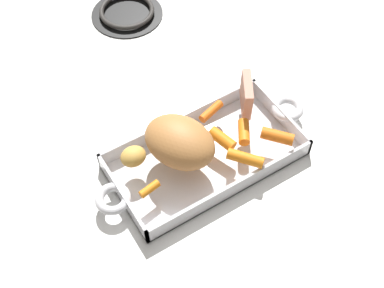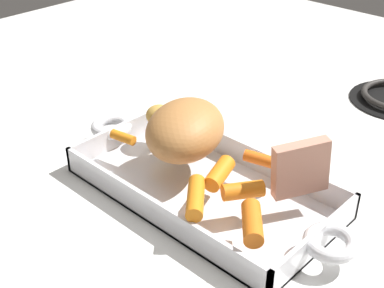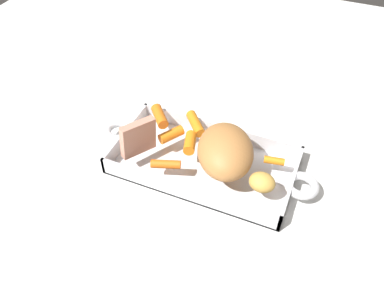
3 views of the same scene
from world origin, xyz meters
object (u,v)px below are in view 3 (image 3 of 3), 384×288
object	(u,v)px
baby_carrot_center_right	(196,124)
baby_carrot_southwest	(274,161)
baby_carrot_northeast	(171,135)
roast_slice_thick	(138,138)
pork_roast	(225,151)
baby_carrot_northwest	(160,116)
baby_carrot_long	(166,164)
baby_carrot_southeast	(190,143)
roasting_dish	(204,162)
potato_halved	(262,182)

from	to	relation	value
baby_carrot_center_right	baby_carrot_southwest	world-z (taller)	baby_carrot_center_right
baby_carrot_northeast	roast_slice_thick	bearing A→B (deg)	52.59
baby_carrot_southwest	pork_roast	bearing A→B (deg)	24.98
roast_slice_thick	baby_carrot_center_right	bearing A→B (deg)	-125.30
roast_slice_thick	baby_carrot_center_right	xyz separation A→B (m)	(-0.08, -0.11, -0.03)
baby_carrot_northwest	baby_carrot_northeast	size ratio (longest dim) A/B	1.18
baby_carrot_center_right	baby_carrot_northwest	size ratio (longest dim) A/B	1.11
baby_carrot_long	baby_carrot_center_right	bearing A→B (deg)	-93.94
roast_slice_thick	baby_carrot_northwest	size ratio (longest dim) A/B	1.17
pork_roast	baby_carrot_southeast	world-z (taller)	pork_roast
roasting_dish	baby_carrot_long	size ratio (longest dim) A/B	8.03
baby_carrot_southeast	roasting_dish	bearing A→B (deg)	170.55
pork_roast	potato_halved	world-z (taller)	pork_roast
roast_slice_thick	baby_carrot_northeast	size ratio (longest dim) A/B	1.38
roasting_dish	baby_carrot_southeast	xyz separation A→B (m)	(0.03, -0.01, 0.04)
baby_carrot_center_right	baby_carrot_southeast	bearing A→B (deg)	101.80
pork_roast	roast_slice_thick	distance (m)	0.18
baby_carrot_southeast	baby_carrot_southwest	world-z (taller)	baby_carrot_southeast
baby_carrot_northeast	baby_carrot_center_right	bearing A→B (deg)	-122.81
roast_slice_thick	potato_halved	distance (m)	0.26
roast_slice_thick	baby_carrot_southeast	xyz separation A→B (m)	(-0.09, -0.05, -0.03)
roast_slice_thick	baby_carrot_northeast	bearing A→B (deg)	-127.41
baby_carrot_long	potato_halved	size ratio (longest dim) A/B	1.18
roast_slice_thick	potato_halved	world-z (taller)	roast_slice_thick
potato_halved	roasting_dish	bearing A→B (deg)	-18.83
roast_slice_thick	potato_halved	xyz separation A→B (m)	(-0.26, 0.00, -0.02)
roast_slice_thick	baby_carrot_long	world-z (taller)	roast_slice_thick
roast_slice_thick	baby_carrot_southeast	size ratio (longest dim) A/B	1.35
baby_carrot_northeast	potato_halved	bearing A→B (deg)	164.60
baby_carrot_northeast	baby_carrot_southwest	distance (m)	0.22
roasting_dish	baby_carrot_center_right	bearing A→B (deg)	-54.98
baby_carrot_southwest	baby_carrot_long	distance (m)	0.22
pork_roast	baby_carrot_northeast	size ratio (longest dim) A/B	2.65
roasting_dish	baby_carrot_southwest	world-z (taller)	baby_carrot_southwest
roast_slice_thick	baby_carrot_southeast	distance (m)	0.11
baby_carrot_northwest	baby_carrot_northeast	world-z (taller)	baby_carrot_northwest
pork_roast	roasting_dish	bearing A→B (deg)	-16.89
potato_halved	baby_carrot_northeast	bearing A→B (deg)	-15.40
baby_carrot_northwest	baby_carrot_long	xyz separation A→B (m)	(-0.07, 0.12, -0.00)
baby_carrot_center_right	baby_carrot_long	size ratio (longest dim) A/B	1.20
baby_carrot_northeast	potato_halved	xyz separation A→B (m)	(-0.21, 0.06, 0.01)
baby_carrot_southwest	potato_halved	size ratio (longest dim) A/B	0.81
baby_carrot_northwest	baby_carrot_center_right	bearing A→B (deg)	-173.88
baby_carrot_northeast	baby_carrot_southeast	xyz separation A→B (m)	(-0.05, 0.01, 0.00)
roasting_dish	baby_carrot_long	xyz separation A→B (m)	(0.06, 0.07, 0.04)
baby_carrot_northeast	baby_carrot_southwest	world-z (taller)	baby_carrot_northeast
roasting_dish	baby_carrot_southwest	xyz separation A→B (m)	(-0.14, -0.03, 0.04)
roast_slice_thick	baby_carrot_southwest	distance (m)	0.28
baby_carrot_center_right	baby_carrot_northwest	distance (m)	0.08
roast_slice_thick	baby_carrot_northeast	world-z (taller)	roast_slice_thick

